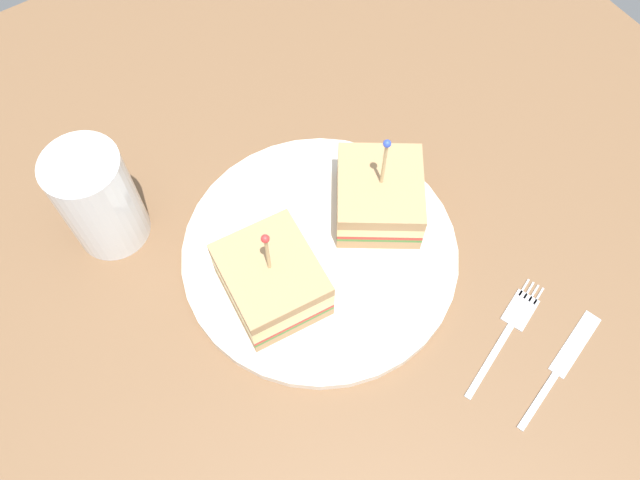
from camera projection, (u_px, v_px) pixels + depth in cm
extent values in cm
cube|color=brown|center=(320.00, 260.00, 62.76)|extent=(96.53, 96.53, 2.00)
cylinder|color=silver|center=(320.00, 253.00, 61.39)|extent=(26.05, 26.05, 1.10)
cube|color=tan|center=(378.00, 206.00, 62.41)|extent=(11.61, 11.41, 1.37)
cube|color=#478438|center=(378.00, 201.00, 61.63)|extent=(11.61, 11.41, 0.40)
cube|color=red|center=(379.00, 198.00, 61.23)|extent=(11.61, 11.41, 0.50)
cube|color=#EFE093|center=(380.00, 193.00, 60.47)|extent=(11.61, 11.41, 1.23)
cube|color=tan|center=(381.00, 186.00, 59.32)|extent=(11.61, 11.41, 1.37)
cylinder|color=tan|center=(384.00, 166.00, 56.50)|extent=(0.30, 0.30, 6.41)
sphere|color=blue|center=(387.00, 144.00, 53.67)|extent=(0.70, 0.70, 0.70)
cube|color=tan|center=(273.00, 290.00, 58.31)|extent=(9.50, 8.51, 1.25)
cube|color=#478438|center=(273.00, 286.00, 57.58)|extent=(9.50, 8.51, 0.40)
cube|color=red|center=(272.00, 284.00, 57.18)|extent=(9.50, 8.51, 0.50)
cube|color=#EFE093|center=(271.00, 278.00, 56.10)|extent=(9.50, 8.51, 1.97)
cube|color=tan|center=(270.00, 270.00, 54.67)|extent=(9.50, 8.51, 1.25)
cylinder|color=tan|center=(268.00, 255.00, 52.22)|extent=(0.30, 0.30, 5.57)
sphere|color=red|center=(265.00, 239.00, 49.76)|extent=(0.70, 0.70, 0.70)
cylinder|color=#B74C33|center=(102.00, 205.00, 59.33)|extent=(6.10, 6.10, 8.86)
cylinder|color=white|center=(98.00, 199.00, 58.35)|extent=(6.94, 6.94, 11.08)
cube|color=silver|center=(490.00, 360.00, 56.81)|extent=(3.46, 7.77, 0.35)
cube|color=silver|center=(520.00, 310.00, 59.06)|extent=(3.35, 4.15, 0.35)
cube|color=silver|center=(539.00, 296.00, 59.70)|extent=(0.89, 1.93, 0.35)
cube|color=silver|center=(534.00, 293.00, 59.84)|extent=(0.89, 1.93, 0.35)
cube|color=silver|center=(529.00, 290.00, 59.97)|extent=(0.89, 1.93, 0.35)
cube|color=silver|center=(524.00, 287.00, 60.11)|extent=(0.89, 1.93, 0.35)
cube|color=silver|center=(543.00, 393.00, 55.45)|extent=(2.90, 7.61, 0.35)
cube|color=silver|center=(576.00, 344.00, 57.54)|extent=(3.53, 7.13, 0.24)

